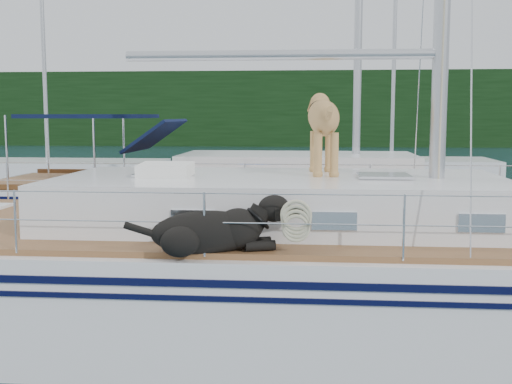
# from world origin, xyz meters

# --- Properties ---
(ground) EXTENTS (120.00, 120.00, 0.00)m
(ground) POSITION_xyz_m (0.00, 0.00, 0.00)
(ground) COLOR black
(ground) RESTS_ON ground
(tree_line) EXTENTS (90.00, 3.00, 6.00)m
(tree_line) POSITION_xyz_m (0.00, 45.00, 3.00)
(tree_line) COLOR black
(tree_line) RESTS_ON ground
(shore_bank) EXTENTS (92.00, 1.00, 1.20)m
(shore_bank) POSITION_xyz_m (0.00, 46.20, 0.60)
(shore_bank) COLOR #595147
(shore_bank) RESTS_ON ground
(main_sailboat) EXTENTS (12.00, 3.97, 14.01)m
(main_sailboat) POSITION_xyz_m (0.10, -0.00, 0.68)
(main_sailboat) COLOR white
(main_sailboat) RESTS_ON ground
(neighbor_sailboat) EXTENTS (11.00, 3.50, 13.30)m
(neighbor_sailboat) POSITION_xyz_m (-0.23, 5.86, 0.63)
(neighbor_sailboat) COLOR white
(neighbor_sailboat) RESTS_ON ground
(bg_boat_west) EXTENTS (8.00, 3.00, 11.65)m
(bg_boat_west) POSITION_xyz_m (-8.00, 14.00, 0.45)
(bg_boat_west) COLOR white
(bg_boat_west) RESTS_ON ground
(bg_boat_center) EXTENTS (7.20, 3.00, 11.65)m
(bg_boat_center) POSITION_xyz_m (4.00, 16.00, 0.45)
(bg_boat_center) COLOR white
(bg_boat_center) RESTS_ON ground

